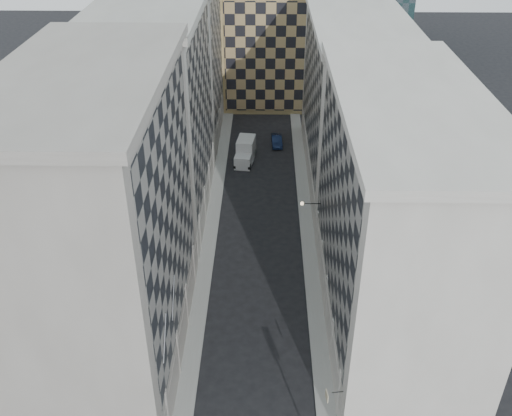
# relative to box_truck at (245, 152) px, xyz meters

# --- Properties ---
(sidewalk_west) EXTENTS (1.50, 100.00, 0.15)m
(sidewalk_west) POSITION_rel_box_truck_xyz_m (-3.20, -15.03, -1.20)
(sidewalk_west) COLOR gray
(sidewalk_west) RESTS_ON ground
(sidewalk_east) EXTENTS (1.50, 100.00, 0.15)m
(sidewalk_east) POSITION_rel_box_truck_xyz_m (7.30, -15.03, -1.20)
(sidewalk_east) COLOR gray
(sidewalk_east) RESTS_ON ground
(bldg_left_a) EXTENTS (10.80, 22.80, 23.70)m
(bldg_left_a) POSITION_rel_box_truck_xyz_m (-8.83, -34.03, 10.55)
(bldg_left_a) COLOR gray
(bldg_left_a) RESTS_ON ground
(bldg_left_b) EXTENTS (10.80, 22.80, 22.70)m
(bldg_left_b) POSITION_rel_box_truck_xyz_m (-8.83, -12.03, 10.05)
(bldg_left_b) COLOR #9A998F
(bldg_left_b) RESTS_ON ground
(bldg_left_c) EXTENTS (10.80, 22.80, 21.70)m
(bldg_left_c) POSITION_rel_box_truck_xyz_m (-8.83, 9.97, 9.55)
(bldg_left_c) COLOR gray
(bldg_left_c) RESTS_ON ground
(bldg_right_a) EXTENTS (10.80, 26.80, 20.70)m
(bldg_right_a) POSITION_rel_box_truck_xyz_m (12.93, -30.03, 9.04)
(bldg_right_a) COLOR #B8B2A8
(bldg_right_a) RESTS_ON ground
(bldg_right_b) EXTENTS (10.80, 28.80, 19.70)m
(bldg_right_b) POSITION_rel_box_truck_xyz_m (12.95, -3.03, 8.57)
(bldg_right_b) COLOR #B8B2A8
(bldg_right_b) RESTS_ON ground
(tan_block) EXTENTS (16.80, 14.80, 18.80)m
(tan_block) POSITION_rel_box_truck_xyz_m (4.05, 22.87, 8.16)
(tan_block) COLOR tan
(tan_block) RESTS_ON ground
(flagpoles_left) EXTENTS (0.10, 6.33, 2.33)m
(flagpoles_left) POSITION_rel_box_truck_xyz_m (-3.85, -39.03, 6.72)
(flagpoles_left) COLOR gray
(flagpoles_left) RESTS_ON ground
(bracket_lamp) EXTENTS (1.98, 0.36, 0.36)m
(bracket_lamp) POSITION_rel_box_truck_xyz_m (6.43, -21.03, 4.92)
(bracket_lamp) COLOR black
(bracket_lamp) RESTS_ON ground
(box_truck) EXTENTS (2.82, 5.58, 2.94)m
(box_truck) POSITION_rel_box_truck_xyz_m (0.00, 0.00, 0.00)
(box_truck) COLOR silver
(box_truck) RESTS_ON ground
(dark_car) EXTENTS (1.65, 4.10, 1.33)m
(dark_car) POSITION_rel_box_truck_xyz_m (4.26, 4.90, -0.62)
(dark_car) COLOR #0F1B3A
(dark_car) RESTS_ON ground
(shop_sign) EXTENTS (1.17, 0.69, 0.76)m
(shop_sign) POSITION_rel_box_truck_xyz_m (7.02, -42.03, 2.56)
(shop_sign) COLOR black
(shop_sign) RESTS_ON ground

